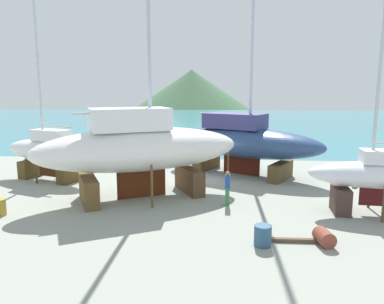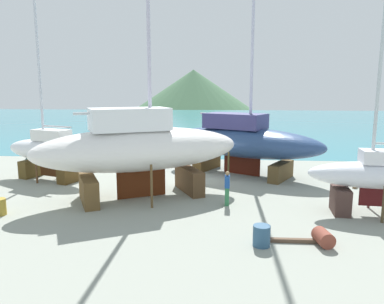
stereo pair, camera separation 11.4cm
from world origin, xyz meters
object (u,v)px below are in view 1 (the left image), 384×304
Objects in this scene: sailboat_small_center at (140,148)px; barrel_rust_near at (324,237)px; sailboat_mid_port at (241,141)px; sailboat_far_slipway at (379,177)px; barrel_ochre at (31,163)px; sailboat_large_starboard at (48,151)px; barrel_tipped_center at (263,236)px; worker at (227,188)px.

sailboat_small_center is 19.17× the size of barrel_rust_near.
sailboat_far_slipway is at bearing -24.42° from sailboat_mid_port.
sailboat_far_slipway is at bearing -22.54° from barrel_ochre.
barrel_ochre is at bearing 145.34° from barrel_rust_near.
sailboat_small_center reaches higher than barrel_rust_near.
sailboat_large_starboard is 15.21× the size of barrel_tipped_center.
sailboat_mid_port is 21.41× the size of barrel_rust_near.
barrel_ochre is (-21.03, 8.73, -1.44)m from sailboat_far_slipway.
worker reaches higher than barrel_tipped_center.
barrel_rust_near is 2.28m from barrel_tipped_center.
sailboat_large_starboard is at bearing 126.67° from sailboat_small_center.
barrel_tipped_center is (-5.54, -3.80, -1.39)m from sailboat_far_slipway.
sailboat_far_slipway is (17.85, -5.14, -0.09)m from sailboat_large_starboard.
barrel_tipped_center is at bearing 40.24° from sailboat_far_slipway.
barrel_tipped_center is at bearing -173.67° from barrel_rust_near.
sailboat_far_slipway reaches higher than barrel_tipped_center.
sailboat_small_center reaches higher than barrel_tipped_center.
sailboat_mid_port is 10.42× the size of worker.
worker is 2.05× the size of barrel_rust_near.
sailboat_large_starboard is 15.29m from barrel_tipped_center.
barrel_ochre is (-9.75, 6.86, -2.31)m from sailboat_small_center.
barrel_rust_near is 21.58m from barrel_ochre.
sailboat_small_center reaches higher than sailboat_large_starboard.
sailboat_far_slipway reaches higher than worker.
sailboat_mid_port is at bearing 90.78° from barrel_tipped_center.
sailboat_mid_port is at bearing 19.28° from sailboat_small_center.
sailboat_large_starboard reaches higher than barrel_ochre.
sailboat_large_starboard is at bearing -10.22° from sailboat_far_slipway.
sailboat_mid_port reaches higher than barrel_rust_near.
sailboat_small_center is 12.15m from barrel_ochre.
sailboat_small_center is 4.98m from worker.
barrel_ochre is (-14.30, 7.87, -0.55)m from worker.
sailboat_large_starboard is at bearing 144.01° from barrel_tipped_center.
sailboat_far_slipway is (5.70, -7.67, -0.50)m from sailboat_mid_port.
sailboat_small_center is at bearing 174.04° from sailboat_large_starboard.
barrel_rust_near is at bearing -60.91° from sailboat_small_center.
barrel_tipped_center is (12.31, -8.94, -1.48)m from sailboat_large_starboard.
sailboat_far_slipway is at bearing -175.53° from sailboat_large_starboard.
sailboat_large_starboard is (-12.15, -2.52, -0.41)m from sailboat_mid_port.
sailboat_mid_port is 11.62m from barrel_tipped_center.
sailboat_small_center reaches higher than worker.
barrel_tipped_center is (15.49, -12.52, 0.05)m from barrel_ochre.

